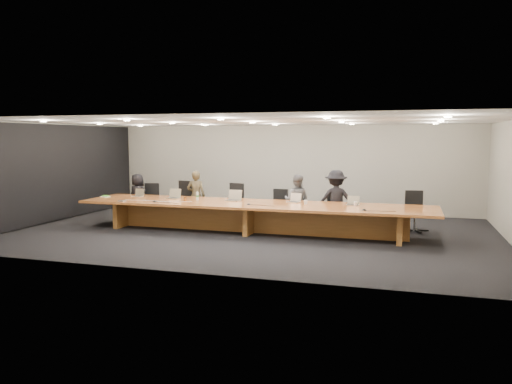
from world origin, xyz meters
TOP-DOWN VIEW (x-y plane):
  - ground at (0.00, 0.00)m, footprint 12.00×12.00m
  - back_wall at (0.00, 4.00)m, footprint 12.00×0.02m
  - left_wall_panel at (-5.94, 0.00)m, footprint 0.08×7.84m
  - conference_table at (0.00, 0.00)m, footprint 9.00×1.80m
  - chair_far_left at (-3.64, 1.33)m, footprint 0.63×0.63m
  - chair_left at (-2.56, 1.17)m, footprint 0.73×0.73m
  - chair_mid_left at (-0.98, 1.19)m, footprint 0.73×0.73m
  - chair_mid_right at (0.36, 1.21)m, footprint 0.56×0.56m
  - chair_right at (1.93, 1.27)m, footprint 0.64×0.64m
  - chair_far_right at (3.94, 1.30)m, footprint 0.62×0.62m
  - person_a at (-3.97, 1.19)m, footprint 0.75×0.60m
  - person_b at (-2.07, 1.17)m, footprint 0.59×0.44m
  - person_c at (0.89, 1.15)m, footprint 0.69×0.54m
  - person_d at (1.94, 1.14)m, footprint 1.11×0.80m
  - laptop_a at (-3.52, 0.39)m, footprint 0.32×0.25m
  - laptop_b at (-2.36, 0.28)m, footprint 0.36×0.27m
  - laptop_c at (-0.62, 0.28)m, footprint 0.39×0.30m
  - laptop_d at (0.97, 0.43)m, footprint 0.36×0.31m
  - laptop_e at (2.46, 0.35)m, footprint 0.31×0.24m
  - water_bottle at (-1.58, 0.15)m, footprint 0.08×0.08m
  - amber_mug at (-1.82, -0.11)m, footprint 0.11×0.11m
  - paper_cup_near at (1.33, 0.17)m, footprint 0.11×0.11m
  - paper_cup_far at (2.55, 0.20)m, footprint 0.11×0.11m
  - notepad at (-4.35, 0.08)m, footprint 0.28×0.25m
  - lime_gadget at (-4.33, 0.08)m, footprint 0.19×0.12m
  - av_box at (-3.34, -0.68)m, footprint 0.20×0.16m
  - mic_left at (-2.48, -0.53)m, footprint 0.15×0.15m
  - mic_center at (-0.00, -0.32)m, footprint 0.12×0.12m
  - mic_right at (2.81, -0.47)m, footprint 0.16×0.16m

SIDE VIEW (x-z plane):
  - ground at x=0.00m, z-range 0.00..0.00m
  - chair_right at x=1.93m, z-range 0.00..1.00m
  - chair_mid_right at x=0.36m, z-range 0.00..1.01m
  - conference_table at x=0.00m, z-range 0.15..0.90m
  - chair_far_left at x=-3.64m, z-range 0.00..1.05m
  - chair_far_right at x=3.94m, z-range 0.00..1.07m
  - chair_mid_left at x=-0.98m, z-range 0.00..1.14m
  - chair_left at x=-2.56m, z-range 0.00..1.17m
  - person_a at x=-3.97m, z-range 0.00..1.33m
  - person_c at x=0.89m, z-range 0.00..1.41m
  - person_b at x=-2.07m, z-range 0.00..1.46m
  - notepad at x=-4.35m, z-range 0.75..0.76m
  - av_box at x=-3.34m, z-range 0.75..0.78m
  - mic_center at x=0.00m, z-range 0.75..0.78m
  - mic_right at x=2.81m, z-range 0.75..0.78m
  - mic_left at x=-2.48m, z-range 0.75..0.78m
  - person_d at x=1.94m, z-range 0.00..1.55m
  - lime_gadget at x=-4.33m, z-range 0.76..0.79m
  - paper_cup_near at x=1.33m, z-range 0.75..0.85m
  - paper_cup_far at x=2.55m, z-range 0.75..0.85m
  - amber_mug at x=-1.82m, z-range 0.75..0.85m
  - water_bottle at x=-1.58m, z-range 0.75..0.96m
  - laptop_a at x=-3.52m, z-range 0.75..0.98m
  - laptop_e at x=2.46m, z-range 0.75..0.98m
  - laptop_d at x=0.97m, z-range 0.75..0.99m
  - laptop_b at x=-2.36m, z-range 0.75..1.02m
  - laptop_c at x=-0.62m, z-range 0.75..1.04m
  - left_wall_panel at x=-5.94m, z-range 0.00..2.74m
  - back_wall at x=0.00m, z-range 0.00..2.80m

